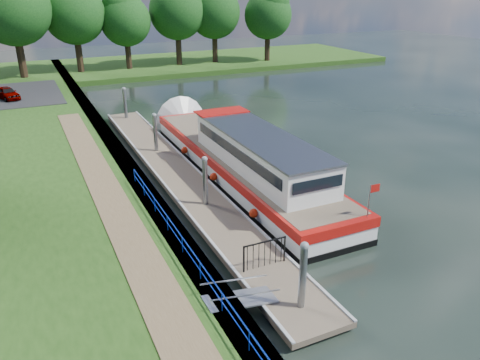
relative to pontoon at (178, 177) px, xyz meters
name	(u,v)px	position (x,y,z in m)	size (l,w,h in m)	color
ground	(293,307)	(0.00, -13.00, -0.18)	(160.00, 160.00, 0.00)	black
bank_edge	(127,169)	(-2.55, 2.00, 0.20)	(1.10, 90.00, 0.78)	#473D2D
far_bank	(172,64)	(12.00, 39.00, 0.12)	(60.00, 18.00, 0.60)	#1F4012
footpath	(120,218)	(-4.40, -5.00, 0.62)	(1.60, 40.00, 0.05)	brown
blue_fence	(191,253)	(-2.75, -10.00, 1.13)	(0.04, 18.04, 0.72)	#0C2DBF
pontoon	(178,177)	(0.00, 0.00, 0.00)	(2.50, 30.00, 0.56)	brown
mooring_piles	(177,159)	(0.00, 0.00, 1.10)	(0.30, 27.30, 3.55)	gray
gangway	(240,299)	(-1.85, -12.50, 0.44)	(2.58, 1.00, 0.92)	#A5A8AD
gate_panel	(265,250)	(0.00, -10.80, 0.97)	(1.85, 0.05, 1.15)	black
barge	(237,156)	(3.60, -0.52, 0.90)	(4.36, 21.15, 4.78)	black
horizon_trees	(63,9)	(-1.61, 35.68, 7.76)	(54.38, 10.03, 12.87)	#332316
car_a	(7,93)	(-8.73, 23.01, 1.22)	(1.34, 3.33, 1.13)	#999999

